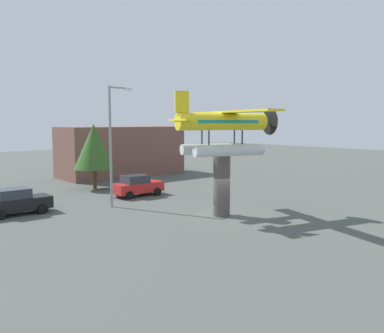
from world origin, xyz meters
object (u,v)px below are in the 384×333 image
display_pedestal (222,186)px  car_mid_red (137,185)px  floatplane_monument (224,129)px  storefront_building (122,151)px  tree_east (94,147)px  streetlight_primary (113,138)px  car_near_black (16,202)px

display_pedestal → car_mid_red: (-0.36, 9.61, -1.12)m
floatplane_monument → storefront_building: 22.85m
display_pedestal → floatplane_monument: floatplane_monument is taller
display_pedestal → tree_east: size_ratio=0.67×
display_pedestal → floatplane_monument: size_ratio=0.39×
floatplane_monument → streetlight_primary: (-4.09, 7.14, -0.69)m
floatplane_monument → storefront_building: bearing=92.3°
floatplane_monument → streetlight_primary: 8.26m
car_near_black → streetlight_primary: streetlight_primary is taller
floatplane_monument → car_mid_red: bearing=108.8°
car_near_black → streetlight_primary: 7.67m
storefront_building → streetlight_primary: bearing=-122.3°
floatplane_monument → storefront_building: size_ratio=0.74×
display_pedestal → tree_east: (-1.45, 15.08, 1.90)m
display_pedestal → car_near_black: bearing=138.5°
car_mid_red → storefront_building: 13.82m
car_near_black → streetlight_primary: bearing=-16.9°
car_near_black → car_mid_red: same height
floatplane_monument → car_mid_red: 10.78m
car_mid_red → streetlight_primary: bearing=-145.1°
car_mid_red → tree_east: 6.34m
car_near_black → car_mid_red: 9.82m
car_near_black → storefront_building: bearing=39.8°
floatplane_monument → car_mid_red: floatplane_monument is taller
streetlight_primary → floatplane_monument: bearing=-60.2°
floatplane_monument → car_near_black: size_ratio=2.45×
car_mid_red → storefront_building: storefront_building is taller
streetlight_primary → tree_east: bearing=72.5°
tree_east → storefront_building: bearing=45.0°
car_near_black → storefront_building: storefront_building is taller
floatplane_monument → storefront_building: floatplane_monument is taller
display_pedestal → floatplane_monument: bearing=-15.9°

